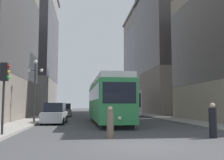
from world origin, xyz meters
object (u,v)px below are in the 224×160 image
traffic_light_near_left (4,79)px  lamp_post_left_near (35,81)px  streetcar (107,100)px  parked_car_left_near (65,110)px  pedestrian_crossing_far (110,123)px  parked_car_left_mid (55,114)px  transit_bus (122,103)px  pedestrian_crossing_near (213,122)px

traffic_light_near_left → lamp_post_left_near: bearing=91.2°
streetcar → parked_car_left_near: (-4.66, 13.88, -1.26)m
pedestrian_crossing_far → traffic_light_near_left: bearing=94.3°
parked_car_left_mid → streetcar: bearing=1.7°
transit_bus → lamp_post_left_near: 16.43m
streetcar → parked_car_left_near: streetcar is taller
parked_car_left_mid → transit_bus: bearing=60.6°
lamp_post_left_near → traffic_light_near_left: bearing=-88.8°
parked_car_left_mid → pedestrian_crossing_far: size_ratio=3.02×
pedestrian_crossing_near → traffic_light_near_left: size_ratio=0.47×
parked_car_left_near → parked_car_left_mid: 13.84m
streetcar → traffic_light_near_left: size_ratio=3.80×
transit_bus → pedestrian_crossing_far: 24.20m
pedestrian_crossing_far → traffic_light_near_left: 6.00m
traffic_light_near_left → parked_car_left_near: bearing=85.9°
streetcar → pedestrian_crossing_far: size_ratio=8.79×
parked_car_left_mid → pedestrian_crossing_far: 11.07m
streetcar → transit_bus: (3.56, 13.41, -0.15)m
parked_car_left_mid → lamp_post_left_near: bearing=165.7°
parked_car_left_near → pedestrian_crossing_near: parked_car_left_near is taller
parked_car_left_near → traffic_light_near_left: 23.51m
streetcar → pedestrian_crossing_near: 11.85m
streetcar → pedestrian_crossing_near: size_ratio=7.99×
transit_bus → lamp_post_left_near: (-10.11, -12.81, 1.89)m
streetcar → traffic_light_near_left: bearing=-124.9°
transit_bus → pedestrian_crossing_near: transit_bus is taller
lamp_post_left_near → pedestrian_crossing_far: bearing=-62.5°
traffic_light_near_left → streetcar: bearing=56.2°
pedestrian_crossing_near → traffic_light_near_left: 10.98m
pedestrian_crossing_far → traffic_light_near_left: size_ratio=0.43×
streetcar → transit_bus: bearing=74.1°
parked_car_left_near → transit_bus: bearing=-5.9°
parked_car_left_mid → lamp_post_left_near: 3.59m
pedestrian_crossing_far → pedestrian_crossing_near: bearing=-83.1°
streetcar → pedestrian_crossing_far: bearing=-95.8°
traffic_light_near_left → parked_car_left_mid: bearing=80.0°
transit_bus → parked_car_left_near: bearing=175.8°
parked_car_left_mid → pedestrian_crossing_far: (3.80, -10.39, -0.10)m
transit_bus → lamp_post_left_near: lamp_post_left_near is taller
transit_bus → pedestrian_crossing_near: (0.76, -24.37, -1.13)m
parked_car_left_near → pedestrian_crossing_far: (3.80, -24.24, -0.10)m
pedestrian_crossing_near → transit_bus: bearing=-97.4°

